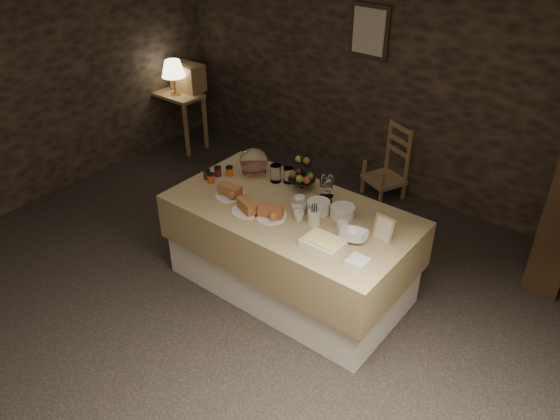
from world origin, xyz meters
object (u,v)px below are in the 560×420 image
Objects in this scene: console_table at (177,102)px; wine_rack at (188,77)px; table_lamp at (173,69)px; chair at (388,165)px; fruit_stand at (302,175)px; buffet_table at (290,243)px.

wine_rack is (0.05, 0.18, 0.30)m from console_table.
console_table is at bearing 135.00° from table_lamp.
wine_rack is 0.64× the size of chair.
console_table is at bearing 158.82° from fruit_stand.
console_table is (-2.93, 1.41, 0.14)m from buffet_table.
wine_rack is 2.83m from chair.
console_table is at bearing -145.00° from chair.
wine_rack is at bearing 155.30° from fruit_stand.
buffet_table is at bearing -28.91° from wine_rack.
wine_rack is 3.03m from fruit_stand.
table_lamp is (-2.88, 1.36, 0.61)m from buffet_table.
fruit_stand reaches higher than wine_rack.
table_lamp is 1.05× the size of wine_rack.
fruit_stand reaches higher than buffet_table.
fruit_stand is (2.75, -1.26, 0.04)m from wine_rack.
table_lamp is 2.94m from fruit_stand.
chair reaches higher than console_table.
console_table is at bearing 154.29° from buffet_table.
chair is at bearing 90.03° from fruit_stand.
fruit_stand is at bearing -21.18° from console_table.
wine_rack is at bearing 90.00° from table_lamp.
table_lamp reaches higher than console_table.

